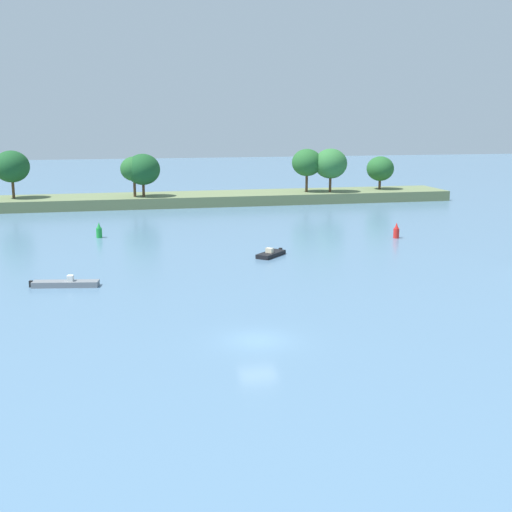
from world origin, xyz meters
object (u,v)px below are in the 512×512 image
at_px(channel_buoy_red, 396,232).
at_px(fishing_skiff, 271,254).
at_px(channel_buoy_green, 99,231).
at_px(small_motorboat, 65,284).

bearing_deg(channel_buoy_red, fishing_skiff, -157.43).
bearing_deg(fishing_skiff, channel_buoy_green, 139.38).
bearing_deg(channel_buoy_red, channel_buoy_green, 167.15).
xyz_separation_m(small_motorboat, channel_buoy_red, (37.92, 15.89, 0.54)).
relative_size(fishing_skiff, channel_buoy_green, 2.02).
height_order(fishing_skiff, channel_buoy_green, channel_buoy_green).
height_order(channel_buoy_red, channel_buoy_green, same).
height_order(small_motorboat, fishing_skiff, small_motorboat).
xyz_separation_m(fishing_skiff, channel_buoy_red, (17.43, 7.25, 0.55)).
distance_m(channel_buoy_red, channel_buoy_green, 36.16).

